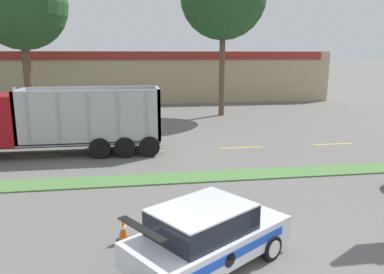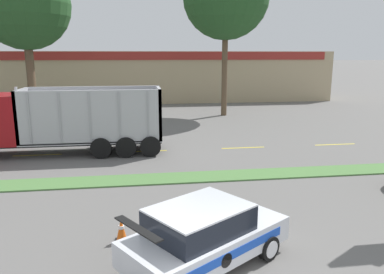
% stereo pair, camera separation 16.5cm
% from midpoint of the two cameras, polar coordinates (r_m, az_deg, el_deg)
% --- Properties ---
extents(grass_verge, '(120.00, 1.36, 0.06)m').
position_cam_midpoint_polar(grass_verge, '(15.62, 0.54, -6.15)').
color(grass_verge, '#517F42').
rests_on(grass_verge, ground_plane).
extents(centre_line_3, '(2.40, 0.14, 0.01)m').
position_cam_midpoint_polar(centre_line_3, '(20.60, -22.28, -2.56)').
color(centre_line_3, yellow).
rests_on(centre_line_3, ground_plane).
extents(centre_line_4, '(2.40, 0.14, 0.01)m').
position_cam_midpoint_polar(centre_line_4, '(19.95, -7.07, -2.17)').
color(centre_line_4, yellow).
rests_on(centre_line_4, ground_plane).
extents(centre_line_5, '(2.40, 0.14, 0.01)m').
position_cam_midpoint_polar(centre_line_5, '(20.74, 8.01, -1.63)').
color(centre_line_5, yellow).
rests_on(centre_line_5, ground_plane).
extents(centre_line_6, '(2.40, 0.14, 0.01)m').
position_cam_midpoint_polar(centre_line_6, '(22.82, 21.16, -1.06)').
color(centre_line_6, yellow).
rests_on(centre_line_6, ground_plane).
extents(dump_truck_mid, '(12.43, 2.67, 3.52)m').
position_cam_midpoint_polar(dump_truck_mid, '(20.64, -25.04, 1.78)').
color(dump_truck_mid, black).
rests_on(dump_truck_mid, ground_plane).
extents(rally_car, '(4.47, 3.84, 1.60)m').
position_cam_midpoint_polar(rally_car, '(9.27, 2.44, -14.61)').
color(rally_car, silver).
rests_on(rally_car, ground_plane).
extents(traffic_cone, '(0.38, 0.38, 0.70)m').
position_cam_midpoint_polar(traffic_cone, '(10.67, -10.26, -13.78)').
color(traffic_cone, black).
rests_on(traffic_cone, ground_plane).
extents(store_building_backdrop, '(43.18, 12.10, 5.31)m').
position_cam_midpoint_polar(store_building_backdrop, '(44.42, -9.14, 9.30)').
color(store_building_backdrop, tan).
rests_on(store_building_backdrop, ground_plane).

